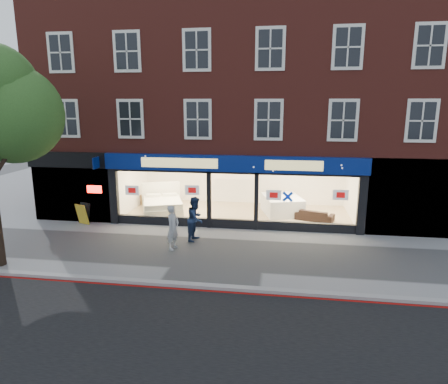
% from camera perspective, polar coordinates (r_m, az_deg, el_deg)
% --- Properties ---
extents(ground, '(120.00, 120.00, 0.00)m').
position_cam_1_polar(ground, '(15.11, -0.28, -8.72)').
color(ground, gray).
rests_on(ground, ground).
extents(kerb_line, '(60.00, 0.10, 0.01)m').
position_cam_1_polar(kerb_line, '(12.31, -2.54, -13.93)').
color(kerb_line, '#8C0A07').
rests_on(kerb_line, ground).
extents(kerb_stone, '(60.00, 0.25, 0.12)m').
position_cam_1_polar(kerb_stone, '(12.47, -2.36, -13.30)').
color(kerb_stone, gray).
rests_on(kerb_stone, ground).
extents(showroom_floor, '(11.00, 4.50, 0.10)m').
position_cam_1_polar(showroom_floor, '(20.03, 2.00, -3.12)').
color(showroom_floor, tan).
rests_on(showroom_floor, ground).
extents(building, '(19.00, 8.26, 10.30)m').
position_cam_1_polar(building, '(20.96, 2.64, 15.88)').
color(building, maroon).
rests_on(building, ground).
extents(display_bed, '(2.62, 2.86, 1.33)m').
position_cam_1_polar(display_bed, '(20.29, -8.79, -1.83)').
color(display_bed, silver).
rests_on(display_bed, showroom_floor).
extents(bedside_table, '(0.57, 0.57, 0.55)m').
position_cam_1_polar(bedside_table, '(21.93, -11.08, -1.06)').
color(bedside_table, brown).
rests_on(bedside_table, showroom_floor).
extents(mattress_stack, '(2.23, 2.55, 0.86)m').
position_cam_1_polar(mattress_stack, '(20.01, 8.29, -1.84)').
color(mattress_stack, silver).
rests_on(mattress_stack, showroom_floor).
extents(sofa, '(1.87, 1.23, 0.51)m').
position_cam_1_polar(sofa, '(19.17, 12.82, -3.22)').
color(sofa, black).
rests_on(sofa, showroom_floor).
extents(a_board, '(0.74, 0.61, 0.98)m').
position_cam_1_polar(a_board, '(19.54, -19.47, -2.93)').
color(a_board, gold).
rests_on(a_board, ground).
extents(pedestrian_grey, '(0.58, 0.72, 1.73)m').
position_cam_1_polar(pedestrian_grey, '(15.38, -7.31, -5.02)').
color(pedestrian_grey, '#A2A4A9').
rests_on(pedestrian_grey, ground).
extents(pedestrian_blue, '(0.83, 0.98, 1.81)m').
position_cam_1_polar(pedestrian_blue, '(16.23, -4.07, -3.82)').
color(pedestrian_blue, '#1B2A4B').
rests_on(pedestrian_blue, ground).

